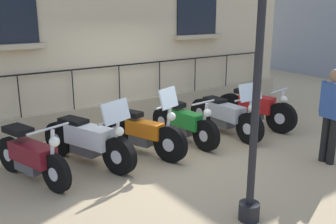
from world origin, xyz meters
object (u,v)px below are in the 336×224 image
at_px(motorcycle_maroon, 32,157).
at_px(motorcycle_silver, 225,116).
at_px(motorcycle_white, 88,141).
at_px(motorcycle_orange, 144,133).
at_px(motorcycle_red, 255,109).
at_px(pedestrian_standing, 332,111).
at_px(motorcycle_green, 184,124).

distance_m(motorcycle_maroon, motorcycle_silver, 4.19).
xyz_separation_m(motorcycle_white, motorcycle_orange, (0.17, 1.05, -0.01)).
distance_m(motorcycle_white, motorcycle_red, 4.13).
distance_m(motorcycle_orange, motorcycle_silver, 2.11).
relative_size(motorcycle_white, pedestrian_standing, 1.22).
relative_size(motorcycle_white, motorcycle_red, 1.02).
distance_m(motorcycle_maroon, pedestrian_standing, 5.18).
height_order(motorcycle_green, pedestrian_standing, pedestrian_standing).
relative_size(motorcycle_green, motorcycle_red, 0.94).
distance_m(motorcycle_silver, pedestrian_standing, 2.35).
bearing_deg(pedestrian_standing, motorcycle_maroon, -116.13).
bearing_deg(motorcycle_maroon, motorcycle_red, 89.86).
height_order(motorcycle_red, pedestrian_standing, pedestrian_standing).
relative_size(motorcycle_green, pedestrian_standing, 1.12).
relative_size(motorcycle_red, pedestrian_standing, 1.19).
relative_size(motorcycle_maroon, motorcycle_white, 0.87).
bearing_deg(motorcycle_red, motorcycle_white, -91.94).
distance_m(motorcycle_green, motorcycle_red, 2.02).
relative_size(motorcycle_silver, pedestrian_standing, 1.26).
height_order(motorcycle_maroon, pedestrian_standing, pedestrian_standing).
bearing_deg(motorcycle_orange, motorcycle_silver, 90.45).
height_order(motorcycle_maroon, motorcycle_silver, motorcycle_silver).
height_order(motorcycle_maroon, motorcycle_red, motorcycle_maroon).
relative_size(motorcycle_maroon, motorcycle_silver, 0.84).
bearing_deg(pedestrian_standing, motorcycle_red, 166.87).
bearing_deg(motorcycle_maroon, motorcycle_white, 97.07).
xyz_separation_m(motorcycle_green, motorcycle_red, (0.09, 2.02, 0.04)).
relative_size(motorcycle_maroon, motorcycle_red, 0.89).
relative_size(motorcycle_white, motorcycle_green, 1.09).
distance_m(motorcycle_green, motorcycle_silver, 1.06).
xyz_separation_m(motorcycle_white, motorcycle_silver, (0.16, 3.16, -0.01)).
distance_m(motorcycle_white, motorcycle_silver, 3.17).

